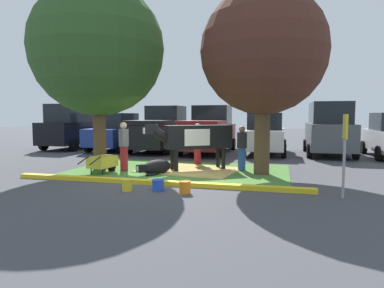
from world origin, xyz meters
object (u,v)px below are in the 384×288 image
shade_tree_left (98,50)px  bucket_yellow (127,185)px  person_visitor_far (242,147)px  calf_lying (156,167)px  bucket_orange (185,187)px  parking_sign (345,139)px  bucket_blue (158,185)px  suv_black (75,126)px  cow_holstein (195,137)px  suv_dark_grey (329,129)px  person_handler (198,143)px  sedan_blue (117,132)px  person_visitor_near (124,145)px  wheelbarrow (103,162)px  pickup_truck_black (161,130)px  hatchback_white (265,134)px  shade_tree_right (263,52)px  pickup_truck_maroon (209,131)px

shade_tree_left → bucket_yellow: size_ratio=21.21×
shade_tree_left → person_visitor_far: (4.89, 0.92, -3.34)m
calf_lying → bucket_orange: calf_lying is taller
parking_sign → bucket_yellow: size_ratio=6.35×
bucket_blue → suv_black: size_ratio=0.07×
cow_holstein → suv_dark_grey: bearing=49.8°
person_handler → sedan_blue: 7.03m
person_handler → parking_sign: (4.51, -4.29, 0.51)m
bucket_blue → suv_black: bearing=132.9°
person_visitor_near → suv_dark_grey: size_ratio=0.36×
wheelbarrow → parking_sign: 7.27m
suv_dark_grey → pickup_truck_black: bearing=-178.5°
hatchback_white → sedan_blue: bearing=-178.7°
calf_lying → wheelbarrow: size_ratio=0.78×
person_visitor_far → hatchback_white: (0.54, 5.46, 0.16)m
sedan_blue → cow_holstein: bearing=-43.7°
person_visitor_far → bucket_blue: 4.05m
shade_tree_left → pickup_truck_black: (-0.06, 6.45, -3.05)m
calf_lying → person_visitor_near: bearing=166.5°
shade_tree_left → sedan_blue: size_ratio=1.46×
person_visitor_near → bucket_orange: 3.98m
bucket_blue → suv_black: suv_black is taller
cow_holstein → suv_dark_grey: suv_dark_grey is taller
shade_tree_right → hatchback_white: (-0.16, 6.01, -2.91)m
cow_holstein → bucket_yellow: cow_holstein is taller
cow_holstein → bucket_blue: size_ratio=8.49×
shade_tree_right → cow_holstein: shade_tree_right is taller
person_visitor_far → suv_dark_grey: (3.49, 5.75, 0.44)m
shade_tree_right → person_visitor_far: 3.19m
parking_sign → bucket_orange: (-3.66, -0.45, -1.21)m
person_handler → pickup_truck_maroon: 4.41m
bucket_blue → sedan_blue: 10.58m
person_visitor_near → wheelbarrow: (-0.47, -0.58, -0.52)m
shade_tree_left → suv_dark_grey: 11.10m
suv_black → sedan_blue: suv_black is taller
shade_tree_left → pickup_truck_maroon: shade_tree_left is taller
pickup_truck_maroon → pickup_truck_black: bearing=176.6°
cow_holstein → person_handler: (-0.22, 1.26, -0.29)m
person_visitor_near → pickup_truck_maroon: pickup_truck_maroon is taller
shade_tree_left → suv_black: bearing=129.4°
shade_tree_right → suv_dark_grey: bearing=66.1°
person_handler → bucket_yellow: 4.96m
wheelbarrow → pickup_truck_maroon: pickup_truck_maroon is taller
shade_tree_right → pickup_truck_maroon: (-2.99, 5.92, -2.78)m
shade_tree_left → bucket_orange: size_ratio=21.00×
suv_black → shade_tree_left: bearing=-50.6°
pickup_truck_maroon → hatchback_white: size_ratio=1.23×
sedan_blue → pickup_truck_maroon: (5.10, 0.09, 0.13)m
bucket_blue → bucket_orange: 0.76m
calf_lying → person_handler: size_ratio=0.79×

